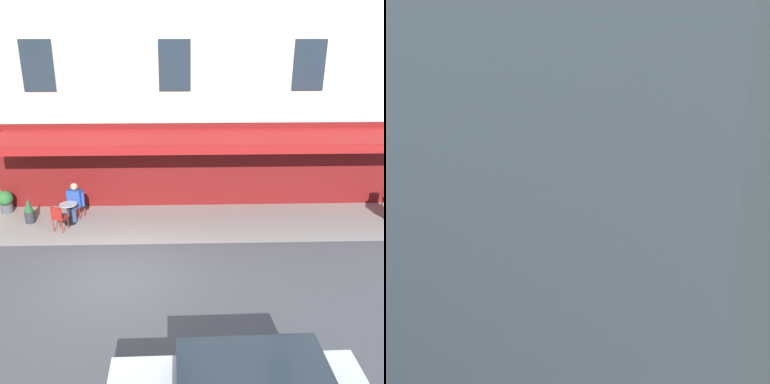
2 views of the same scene
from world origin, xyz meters
TOP-DOWN VIEW (x-y plane):
  - ground_plane at (0.00, 0.00)m, footprint 70.00×70.00m
  - sidewalk_cafe_terrace at (-3.25, -3.40)m, footprint 20.50×3.20m
  - cafe_building_facade at (-4.00, -9.49)m, footprint 20.00×10.70m
  - cafe_table_mid_terrace at (2.05, -3.38)m, footprint 0.60×0.60m
  - cafe_chair_red_by_window at (2.24, -2.78)m, footprint 0.50×0.50m
  - cafe_chair_red_back_row at (1.87, -3.99)m, footprint 0.49×0.49m
  - seated_patron_in_blue at (1.93, -3.78)m, footprint 0.67×0.64m
  - potted_plant_mid_terrace at (4.64, -4.48)m, footprint 0.55×0.55m
  - potted_plant_under_sign at (3.47, -3.52)m, footprint 0.33×0.33m

SIDE VIEW (x-z plane):
  - ground_plane at x=0.00m, z-range 0.00..0.00m
  - sidewalk_cafe_terrace at x=-3.25m, z-range 0.00..0.01m
  - potted_plant_under_sign at x=3.47m, z-range -0.01..0.89m
  - potted_plant_mid_terrace at x=4.64m, z-range 0.03..0.87m
  - cafe_table_mid_terrace at x=2.05m, z-range 0.12..0.87m
  - cafe_chair_red_by_window at x=2.24m, z-range 0.09..1.00m
  - cafe_chair_red_back_row at x=1.87m, z-range 0.09..1.00m
  - seated_patron_in_blue at x=1.93m, z-range 0.04..1.39m
  - cafe_building_facade at x=-4.00m, z-range -0.01..14.99m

